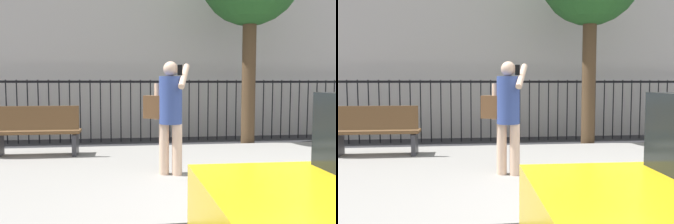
% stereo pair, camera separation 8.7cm
% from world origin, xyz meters
% --- Properties ---
extents(sidewalk, '(28.00, 4.40, 0.15)m').
position_xyz_m(sidewalk, '(0.00, 2.20, 0.07)').
color(sidewalk, gray).
rests_on(sidewalk, ground).
extents(iron_fence, '(12.03, 0.04, 1.60)m').
position_xyz_m(iron_fence, '(0.00, 5.90, 1.02)').
color(iron_fence, black).
rests_on(iron_fence, ground).
extents(pedestrian_on_phone, '(0.72, 0.53, 1.68)m').
position_xyz_m(pedestrian_on_phone, '(-1.44, 1.86, 1.13)').
color(pedestrian_on_phone, beige).
rests_on(pedestrian_on_phone, sidewalk).
extents(street_bench, '(1.60, 0.45, 0.95)m').
position_xyz_m(street_bench, '(-3.72, 3.49, 0.65)').
color(street_bench, brown).
rests_on(street_bench, sidewalk).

